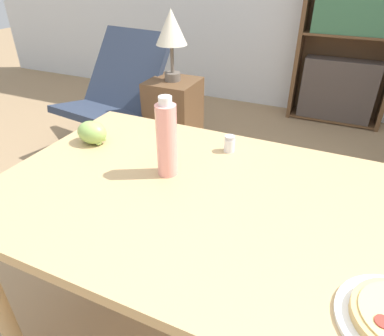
{
  "coord_description": "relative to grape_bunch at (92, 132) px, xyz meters",
  "views": [
    {
      "loc": [
        0.31,
        -0.9,
        1.33
      ],
      "look_at": [
        -0.07,
        -0.08,
        0.78
      ],
      "focal_mm": 32.0,
      "sensor_mm": 36.0,
      "label": 1
    }
  ],
  "objects": [
    {
      "name": "table_lamp",
      "position": [
        -0.26,
        1.17,
        0.17
      ],
      "size": [
        0.21,
        0.21,
        0.46
      ],
      "color": "#665B51",
      "rests_on": "side_table"
    },
    {
      "name": "side_table",
      "position": [
        -0.26,
        1.17,
        -0.46
      ],
      "size": [
        0.34,
        0.34,
        0.61
      ],
      "color": "brown",
      "rests_on": "ground_plane"
    },
    {
      "name": "dining_table",
      "position": [
        0.52,
        -0.14,
        -0.13
      ],
      "size": [
        1.33,
        0.86,
        0.72
      ],
      "color": "tan",
      "rests_on": "ground_plane"
    },
    {
      "name": "drink_bottle",
      "position": [
        0.37,
        -0.08,
        0.08
      ],
      "size": [
        0.07,
        0.07,
        0.27
      ],
      "color": "pink",
      "rests_on": "dining_table"
    },
    {
      "name": "lounge_chair_near",
      "position": [
        -0.73,
        1.1,
        -0.48
      ],
      "size": [
        0.72,
        0.84,
        0.88
      ],
      "rotation": [
        0.0,
        0.0,
        -0.14
      ],
      "color": "black",
      "rests_on": "ground_plane"
    },
    {
      "name": "salt_shaker",
      "position": [
        0.5,
        0.15,
        -0.01
      ],
      "size": [
        0.04,
        0.04,
        0.06
      ],
      "color": "white",
      "rests_on": "dining_table"
    },
    {
      "name": "bookshelf",
      "position": [
        0.8,
        2.44,
        -0.05
      ],
      "size": [
        0.83,
        0.25,
        1.56
      ],
      "color": "brown",
      "rests_on": "ground_plane"
    },
    {
      "name": "ground_plane",
      "position": [
        0.54,
        -0.03,
        -0.76
      ],
      "size": [
        14.0,
        14.0,
        0.0
      ],
      "primitive_type": "plane",
      "color": "#9E7F5B"
    },
    {
      "name": "grape_bunch",
      "position": [
        0.0,
        0.0,
        0.0
      ],
      "size": [
        0.12,
        0.09,
        0.09
      ],
      "color": "#93BC5B",
      "rests_on": "dining_table"
    }
  ]
}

